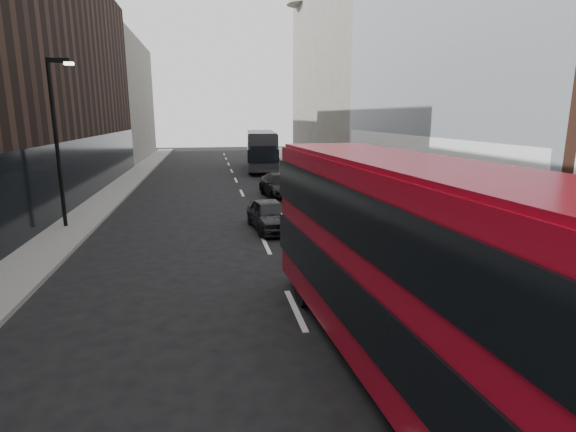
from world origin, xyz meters
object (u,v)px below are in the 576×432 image
car_a (270,215)px  car_c (282,186)px  red_bus (401,255)px  grey_bus (261,149)px  car_b (298,186)px  street_lamp (57,132)px

car_a → car_c: size_ratio=0.77×
red_bus → grey_bus: size_ratio=0.94×
grey_bus → car_b: 14.03m
car_b → car_c: car_c is taller
car_c → grey_bus: bearing=82.4°
street_lamp → car_b: (11.57, 6.52, -3.57)m
street_lamp → car_c: size_ratio=1.39×
street_lamp → grey_bus: size_ratio=0.64×
red_bus → car_b: red_bus is taller
grey_bus → car_a: size_ratio=2.81×
street_lamp → car_b: size_ratio=1.88×
street_lamp → grey_bus: (10.97, 20.49, -2.33)m
car_c → car_b: bearing=20.2°
car_a → car_b: size_ratio=1.04×
grey_bus → car_c: 14.54m
car_b → car_c: 1.20m
red_bus → car_c: 18.93m
car_a → car_c: (1.78, 7.62, 0.07)m
red_bus → car_c: bearing=83.8°
grey_bus → car_c: bearing=-87.0°
red_bus → car_b: bearing=80.7°
street_lamp → grey_bus: bearing=61.8°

